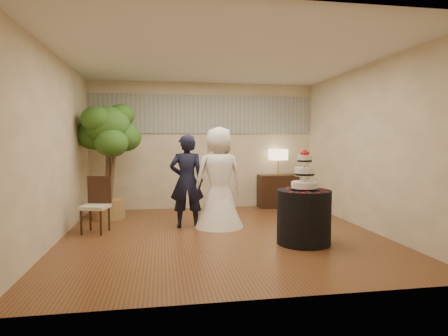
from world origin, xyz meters
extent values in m
cube|color=brown|center=(0.00, 0.00, 0.00)|extent=(5.00, 5.00, 0.00)
cube|color=white|center=(0.00, 0.00, 2.80)|extent=(5.00, 5.00, 0.00)
cube|color=beige|center=(0.00, 2.50, 1.40)|extent=(5.00, 0.06, 2.80)
cube|color=beige|center=(0.00, -2.50, 1.40)|extent=(5.00, 0.06, 2.80)
cube|color=beige|center=(-2.50, 0.00, 1.40)|extent=(0.06, 5.00, 2.80)
cube|color=beige|center=(2.50, 0.00, 1.40)|extent=(0.06, 5.00, 2.80)
cube|color=#989B91|center=(0.00, 2.48, 2.10)|extent=(4.90, 0.02, 0.85)
imported|color=black|center=(-0.52, 0.62, 0.81)|extent=(0.62, 0.43, 1.62)
imported|color=white|center=(0.04, 0.58, 0.88)|extent=(1.01, 1.01, 1.76)
cylinder|color=black|center=(1.10, -0.71, 0.40)|extent=(0.84, 0.84, 0.79)
cube|color=black|center=(1.66, 2.28, 0.37)|extent=(0.90, 0.43, 0.74)
camera|label=1|loc=(-0.95, -5.86, 1.51)|focal=30.00mm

